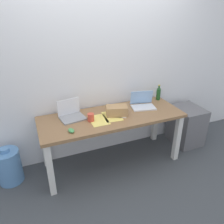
# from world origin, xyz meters

# --- Properties ---
(ground_plane) EXTENTS (8.00, 8.00, 0.00)m
(ground_plane) POSITION_xyz_m (0.00, 0.00, 0.00)
(ground_plane) COLOR #42474C
(back_wall) EXTENTS (5.20, 0.08, 2.60)m
(back_wall) POSITION_xyz_m (0.00, 0.40, 1.30)
(back_wall) COLOR white
(back_wall) RESTS_ON ground
(desk) EXTENTS (1.82, 0.67, 0.72)m
(desk) POSITION_xyz_m (0.00, 0.00, 0.63)
(desk) COLOR olive
(desk) RESTS_ON ground
(laptop_left) EXTENTS (0.32, 0.28, 0.22)m
(laptop_left) POSITION_xyz_m (-0.49, 0.14, 0.77)
(laptop_left) COLOR gray
(laptop_left) RESTS_ON desk
(laptop_right) EXTENTS (0.35, 0.29, 0.21)m
(laptop_right) POSITION_xyz_m (0.49, 0.08, 0.77)
(laptop_right) COLOR silver
(laptop_right) RESTS_ON desk
(beer_bottle) EXTENTS (0.06, 0.06, 0.23)m
(beer_bottle) POSITION_xyz_m (0.83, 0.23, 0.81)
(beer_bottle) COLOR #1E5123
(beer_bottle) RESTS_ON desk
(computer_mouse) EXTENTS (0.08, 0.11, 0.03)m
(computer_mouse) POSITION_xyz_m (-0.57, -0.19, 0.74)
(computer_mouse) COLOR #4C9E56
(computer_mouse) RESTS_ON desk
(cardboard_box) EXTENTS (0.30, 0.23, 0.12)m
(cardboard_box) POSITION_xyz_m (0.06, -0.01, 0.78)
(cardboard_box) COLOR tan
(cardboard_box) RESTS_ON desk
(coffee_mug) EXTENTS (0.08, 0.08, 0.09)m
(coffee_mug) POSITION_xyz_m (-0.29, -0.03, 0.77)
(coffee_mug) COLOR #D84C38
(coffee_mug) RESTS_ON desk
(paper_sheet_center) EXTENTS (0.24, 0.32, 0.00)m
(paper_sheet_center) POSITION_xyz_m (-0.01, -0.02, 0.72)
(paper_sheet_center) COLOR #F4E06B
(paper_sheet_center) RESTS_ON desk
(paper_yellow_folder) EXTENTS (0.21, 0.30, 0.00)m
(paper_yellow_folder) POSITION_xyz_m (-0.20, -0.05, 0.72)
(paper_yellow_folder) COLOR #F4E06B
(paper_yellow_folder) RESTS_ON desk
(paper_sheet_near_back) EXTENTS (0.31, 0.35, 0.00)m
(paper_sheet_near_back) POSITION_xyz_m (0.10, 0.05, 0.72)
(paper_sheet_near_back) COLOR white
(paper_sheet_near_back) RESTS_ON desk
(water_cooler_jug) EXTENTS (0.29, 0.29, 0.48)m
(water_cooler_jug) POSITION_xyz_m (-1.30, 0.14, 0.22)
(water_cooler_jug) COLOR #598CC6
(water_cooler_jug) RESTS_ON ground
(filing_cabinet) EXTENTS (0.40, 0.48, 0.59)m
(filing_cabinet) POSITION_xyz_m (1.27, 0.03, 0.29)
(filing_cabinet) COLOR slate
(filing_cabinet) RESTS_ON ground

